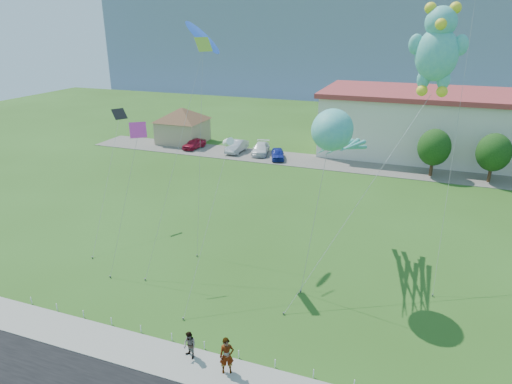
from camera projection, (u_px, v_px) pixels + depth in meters
ground at (231, 338)px, 25.38m from camera, size 160.00×160.00×0.00m
sidewalk at (209, 371)px, 22.95m from camera, size 80.00×2.50×0.10m
parking_strip at (344, 164)px, 56.07m from camera, size 70.00×6.00×0.06m
hill_ridge at (402, 37)px, 126.25m from camera, size 160.00×50.00×25.00m
pavilion at (182, 122)px, 65.50m from camera, size 9.20×9.20×5.00m
rope_fence at (221, 350)px, 24.15m from camera, size 26.05×0.05×0.50m
tree_near at (434, 147)px, 50.74m from camera, size 3.60×3.60×5.47m
tree_mid at (494, 152)px, 48.78m from camera, size 3.60×3.60×5.47m
pedestrian_left at (227, 356)px, 22.48m from camera, size 0.86×0.76×1.99m
pedestrian_right at (190, 345)px, 23.56m from camera, size 0.92×0.83×1.53m
parked_car_red at (194, 144)px, 62.82m from camera, size 2.25×4.18×1.35m
parked_car_silver at (237, 146)px, 61.11m from camera, size 1.75×4.65×1.51m
parked_car_white at (261, 149)px, 60.29m from camera, size 2.88×5.13×1.40m
parked_car_blue at (278, 154)px, 58.02m from camera, size 2.81×4.22×1.34m
octopus_kite at (336, 138)px, 29.07m from camera, size 2.51×9.28×11.68m
teddy_bear_kite at (438, 48)px, 30.01m from camera, size 8.67×12.67×17.73m
small_kite_white at (228, 143)px, 29.57m from camera, size 0.50×7.92×9.65m
small_kite_yellow at (196, 76)px, 31.33m from camera, size 2.30×7.68×15.51m
small_kite_blue at (203, 42)px, 32.98m from camera, size 1.96×5.12×16.14m
small_kite_pink at (135, 146)px, 30.40m from camera, size 1.88×3.80×10.22m
small_kite_black at (117, 129)px, 38.24m from camera, size 3.18×8.96×9.59m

